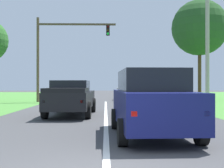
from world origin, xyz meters
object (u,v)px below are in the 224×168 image
at_px(traffic_light, 58,47).
at_px(crossing_suv_far, 139,91).
at_px(pickup_truck_lead, 71,97).
at_px(keep_moving_sign, 186,82).
at_px(oak_tree_right, 200,28).
at_px(red_suv_near, 151,101).
at_px(utility_pole_right, 207,44).

distance_m(traffic_light, crossing_suv_far, 9.34).
bearing_deg(pickup_truck_lead, keep_moving_sign, 39.73).
bearing_deg(oak_tree_right, red_suv_near, -110.96).
relative_size(red_suv_near, pickup_truck_lead, 0.90).
height_order(keep_moving_sign, crossing_suv_far, keep_moving_sign).
distance_m(traffic_light, oak_tree_right, 14.95).
relative_size(oak_tree_right, utility_pole_right, 1.17).
distance_m(red_suv_near, crossing_suv_far, 21.41).
distance_m(red_suv_near, oak_tree_right, 24.54).
distance_m(keep_moving_sign, utility_pole_right, 3.14).
relative_size(pickup_truck_lead, crossing_suv_far, 1.23).
distance_m(pickup_truck_lead, oak_tree_right, 20.81).
distance_m(keep_moving_sign, crossing_suv_far, 9.21).
height_order(traffic_light, keep_moving_sign, traffic_light).
relative_size(red_suv_near, utility_pole_right, 0.56).
xyz_separation_m(red_suv_near, utility_pole_right, (5.91, 12.15, 3.43)).
xyz_separation_m(red_suv_near, pickup_truck_lead, (-3.17, 6.15, -0.13)).
relative_size(oak_tree_right, crossing_suv_far, 2.31).
distance_m(red_suv_near, keep_moving_sign, 13.24).
bearing_deg(oak_tree_right, crossing_suv_far, -173.06).
bearing_deg(red_suv_near, keep_moving_sign, 70.48).
distance_m(red_suv_near, utility_pole_right, 13.94).
bearing_deg(utility_pole_right, traffic_light, 153.41).
xyz_separation_m(red_suv_near, oak_tree_right, (8.47, 22.10, 6.47)).
relative_size(keep_moving_sign, crossing_suv_far, 0.61).
xyz_separation_m(traffic_light, utility_pole_right, (11.59, -5.80, -0.52)).
bearing_deg(red_suv_near, crossing_suv_far, 84.58).
xyz_separation_m(keep_moving_sign, utility_pole_right, (1.49, -0.31, 2.74)).
bearing_deg(crossing_suv_far, traffic_light, -156.42).
xyz_separation_m(pickup_truck_lead, utility_pole_right, (9.08, 6.00, 3.56)).
bearing_deg(keep_moving_sign, red_suv_near, -109.52).
bearing_deg(utility_pole_right, crossing_suv_far, 112.98).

